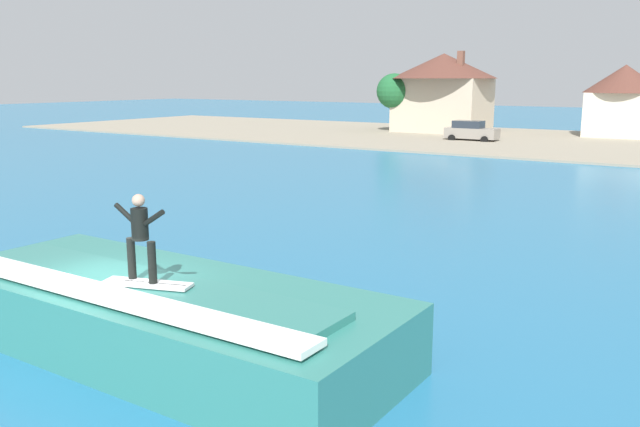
{
  "coord_description": "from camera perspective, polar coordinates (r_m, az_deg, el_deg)",
  "views": [
    {
      "loc": [
        10.57,
        -8.27,
        5.43
      ],
      "look_at": [
        0.88,
        6.54,
        1.84
      ],
      "focal_mm": 37.24,
      "sensor_mm": 36.0,
      "label": 1
    }
  ],
  "objects": [
    {
      "name": "wave_crest",
      "position": [
        13.96,
        -13.61,
        -8.51
      ],
      "size": [
        10.19,
        3.87,
        1.57
      ],
      "color": "#2F7970",
      "rests_on": "ground_plane"
    },
    {
      "name": "house_with_chimney",
      "position": [
        69.5,
        10.53,
        10.65
      ],
      "size": [
        10.76,
        10.76,
        8.14
      ],
      "color": "beige",
      "rests_on": "ground_plane"
    },
    {
      "name": "car_near_shore",
      "position": [
        60.32,
        12.84,
        6.92
      ],
      "size": [
        4.58,
        2.05,
        1.86
      ],
      "color": "gray",
      "rests_on": "ground_plane"
    },
    {
      "name": "surfboard",
      "position": [
        13.15,
        -14.59,
        -5.85
      ],
      "size": [
        1.79,
        0.95,
        0.06
      ],
      "color": "white",
      "rests_on": "wave_crest"
    },
    {
      "name": "tree_short_bushy",
      "position": [
        68.96,
        6.39,
        10.4
      ],
      "size": [
        3.57,
        3.57,
        6.03
      ],
      "color": "brown",
      "rests_on": "ground_plane"
    },
    {
      "name": "tree_tall_bare",
      "position": [
        73.32,
        7.49,
        10.4
      ],
      "size": [
        3.59,
        3.59,
        6.02
      ],
      "color": "brown",
      "rests_on": "ground_plane"
    },
    {
      "name": "house_small_cottage",
      "position": [
        68.64,
        24.64,
        9.03
      ],
      "size": [
        7.33,
        7.33,
        6.76
      ],
      "color": "beige",
      "rests_on": "ground_plane"
    },
    {
      "name": "ground_plane",
      "position": [
        14.48,
        -17.68,
        -11.13
      ],
      "size": [
        260.0,
        260.0,
        0.0
      ],
      "primitive_type": "plane",
      "color": "teal"
    },
    {
      "name": "surfer",
      "position": [
        13.01,
        -15.2,
        -1.59
      ],
      "size": [
        1.32,
        0.32,
        1.69
      ],
      "color": "black",
      "rests_on": "surfboard"
    },
    {
      "name": "shoreline_bank",
      "position": [
        60.26,
        23.09,
        5.46
      ],
      "size": [
        120.0,
        27.55,
        0.16
      ],
      "color": "gray",
      "rests_on": "ground_plane"
    }
  ]
}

